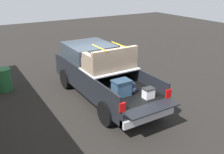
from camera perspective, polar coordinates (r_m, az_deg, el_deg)
name	(u,v)px	position (r m, az deg, el deg)	size (l,w,h in m)	color
ground_plane	(104,98)	(10.06, -1.78, -4.76)	(40.00, 40.00, 0.00)	black
pickup_truck	(99,72)	(9.98, -2.96, 1.18)	(6.05, 2.06, 2.23)	black
trash_can	(4,80)	(11.42, -23.31, -0.59)	(0.60, 0.60, 0.98)	#1E592D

